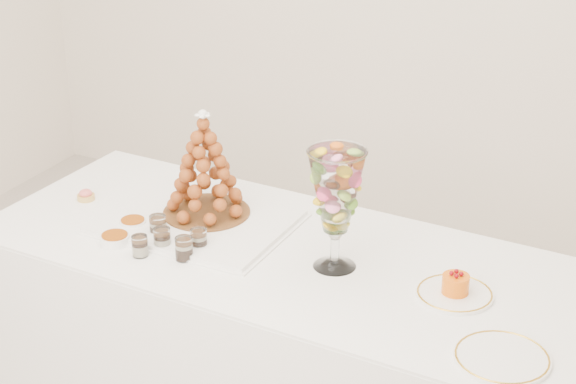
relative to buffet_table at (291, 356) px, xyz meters
The scene contains 15 objects.
buffet_table is the anchor object (origin of this frame).
lace_tray 0.55m from the buffet_table, behind, with size 0.61×0.46×0.02m, color white.
macaron_vase 0.66m from the buffet_table, ahead, with size 0.18×0.18×0.38m.
cake_plate 0.68m from the buffet_table, ahead, with size 0.23×0.23×0.01m, color white.
spare_plate 0.90m from the buffet_table, 20.82° to the right, with size 0.26×0.26×0.01m, color white.
pink_tart 0.93m from the buffet_table, behind, with size 0.06×0.06×0.04m.
verrine_a 0.62m from the buffet_table, 168.39° to the right, with size 0.06×0.06×0.07m, color white.
verrine_b 0.60m from the buffet_table, 157.20° to the right, with size 0.05×0.05×0.07m, color white.
verrine_c 0.52m from the buffet_table, 157.87° to the right, with size 0.05×0.05×0.07m, color white.
verrine_d 0.64m from the buffet_table, 151.68° to the right, with size 0.05×0.05×0.07m, color white.
verrine_e 0.55m from the buffet_table, 146.78° to the right, with size 0.06×0.06×0.08m, color white.
ramekin_back 0.69m from the buffet_table, behind, with size 0.09×0.09×0.03m, color white.
ramekin_front 0.71m from the buffet_table, 160.15° to the right, with size 0.10×0.10×0.03m, color white.
croquembouche 0.71m from the buffet_table, 165.27° to the left, with size 0.30×0.30×0.37m.
mousse_cake 0.70m from the buffet_table, ahead, with size 0.08×0.08×0.07m.
Camera 1 is at (1.32, -2.30, 2.24)m, focal length 60.00 mm.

